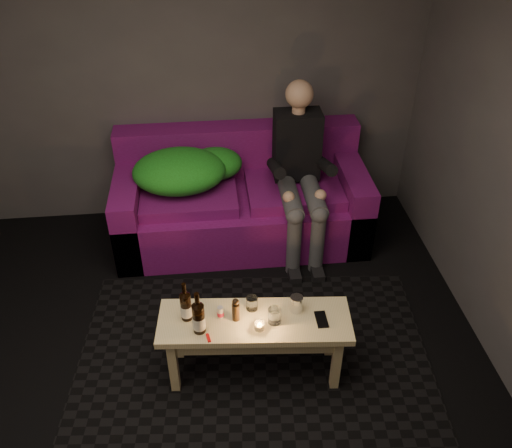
{
  "coord_description": "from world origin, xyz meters",
  "views": [
    {
      "loc": [
        0.12,
        -2.13,
        2.99
      ],
      "look_at": [
        0.46,
        1.16,
        0.56
      ],
      "focal_mm": 38.0,
      "sensor_mm": 36.0,
      "label": 1
    }
  ],
  "objects_px": {
    "person": "(300,169)",
    "beer_bottle_a": "(186,306)",
    "coffee_table": "(255,329)",
    "steel_cup": "(296,304)",
    "beer_bottle_b": "(199,317)",
    "sofa": "(241,201)"
  },
  "relations": [
    {
      "from": "sofa",
      "to": "coffee_table",
      "type": "relative_size",
      "value": 1.71
    },
    {
      "from": "sofa",
      "to": "person",
      "type": "distance_m",
      "value": 0.65
    },
    {
      "from": "person",
      "to": "beer_bottle_b",
      "type": "height_order",
      "value": "person"
    },
    {
      "from": "person",
      "to": "beer_bottle_a",
      "type": "bearing_deg",
      "value": -124.74
    },
    {
      "from": "coffee_table",
      "to": "beer_bottle_a",
      "type": "height_order",
      "value": "beer_bottle_a"
    },
    {
      "from": "person",
      "to": "beer_bottle_a",
      "type": "xyz_separation_m",
      "value": [
        -0.94,
        -1.35,
        -0.13
      ]
    },
    {
      "from": "sofa",
      "to": "coffee_table",
      "type": "bearing_deg",
      "value": -91.48
    },
    {
      "from": "coffee_table",
      "to": "person",
      "type": "bearing_deg",
      "value": 69.89
    },
    {
      "from": "sofa",
      "to": "beer_bottle_a",
      "type": "relative_size",
      "value": 7.36
    },
    {
      "from": "beer_bottle_b",
      "to": "steel_cup",
      "type": "distance_m",
      "value": 0.63
    },
    {
      "from": "coffee_table",
      "to": "beer_bottle_b",
      "type": "height_order",
      "value": "beer_bottle_b"
    },
    {
      "from": "person",
      "to": "beer_bottle_a",
      "type": "relative_size",
      "value": 4.91
    },
    {
      "from": "coffee_table",
      "to": "beer_bottle_a",
      "type": "bearing_deg",
      "value": 172.39
    },
    {
      "from": "person",
      "to": "coffee_table",
      "type": "xyz_separation_m",
      "value": [
        -0.51,
        -1.41,
        -0.33
      ]
    },
    {
      "from": "person",
      "to": "coffee_table",
      "type": "distance_m",
      "value": 1.53
    },
    {
      "from": "person",
      "to": "beer_bottle_a",
      "type": "height_order",
      "value": "person"
    },
    {
      "from": "coffee_table",
      "to": "steel_cup",
      "type": "relative_size",
      "value": 11.09
    },
    {
      "from": "beer_bottle_a",
      "to": "steel_cup",
      "type": "bearing_deg",
      "value": -0.22
    },
    {
      "from": "beer_bottle_b",
      "to": "coffee_table",
      "type": "bearing_deg",
      "value": 9.69
    },
    {
      "from": "person",
      "to": "steel_cup",
      "type": "distance_m",
      "value": 1.39
    },
    {
      "from": "beer_bottle_b",
      "to": "person",
      "type": "bearing_deg",
      "value": 59.61
    },
    {
      "from": "coffee_table",
      "to": "steel_cup",
      "type": "distance_m",
      "value": 0.31
    }
  ]
}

